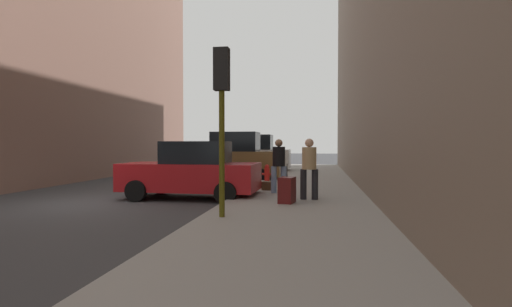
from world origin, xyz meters
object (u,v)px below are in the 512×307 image
at_px(traffic_light, 222,95).
at_px(pedestrian_in_jeans, 279,163).
at_px(pedestrian_in_tan_coat, 309,166).
at_px(fire_hydrant, 267,173).
at_px(parked_bronze_suv, 232,159).
at_px(parked_white_van, 252,155).
at_px(duffel_bag, 267,186).
at_px(parked_red_hatchback, 192,171).
at_px(rolling_suitcase, 287,190).

bearing_deg(traffic_light, pedestrian_in_jeans, 79.56).
bearing_deg(pedestrian_in_tan_coat, fire_hydrant, 109.74).
bearing_deg(parked_bronze_suv, parked_white_van, 90.00).
bearing_deg(fire_hydrant, parked_white_van, 104.21).
xyz_separation_m(parked_white_van, duffel_bag, (2.18, -10.10, -0.74)).
distance_m(parked_red_hatchback, pedestrian_in_tan_coat, 3.72).
bearing_deg(rolling_suitcase, parked_bronze_suv, 112.52).
bearing_deg(parked_bronze_suv, fire_hydrant, -40.82).
height_order(rolling_suitcase, duffel_bag, rolling_suitcase).
bearing_deg(pedestrian_in_jeans, parked_white_van, 103.73).
xyz_separation_m(parked_red_hatchback, parked_white_van, (-0.00, 11.56, 0.18)).
height_order(parked_bronze_suv, duffel_bag, parked_bronze_suv).
bearing_deg(parked_bronze_suv, parked_red_hatchback, -90.00).
distance_m(parked_white_van, fire_hydrant, 7.36).
bearing_deg(parked_bronze_suv, pedestrian_in_jeans, -63.42).
bearing_deg(duffel_bag, rolling_suitcase, -72.68).
height_order(traffic_light, pedestrian_in_tan_coat, traffic_light).
relative_size(parked_bronze_suv, pedestrian_in_jeans, 2.69).
relative_size(pedestrian_in_jeans, duffel_bag, 3.89).
relative_size(fire_hydrant, pedestrian_in_jeans, 0.41).
relative_size(fire_hydrant, rolling_suitcase, 0.68).
height_order(fire_hydrant, traffic_light, traffic_light).
height_order(pedestrian_in_jeans, rolling_suitcase, pedestrian_in_jeans).
height_order(parked_bronze_suv, fire_hydrant, parked_bronze_suv).
distance_m(pedestrian_in_tan_coat, rolling_suitcase, 1.11).
height_order(parked_red_hatchback, traffic_light, traffic_light).
xyz_separation_m(parked_red_hatchback, duffel_bag, (2.18, 1.45, -0.56)).
bearing_deg(parked_red_hatchback, traffic_light, -63.17).
height_order(parked_bronze_suv, traffic_light, traffic_light).
relative_size(parked_white_van, rolling_suitcase, 4.43).
bearing_deg(fire_hydrant, parked_red_hatchback, -112.13).
bearing_deg(pedestrian_in_jeans, parked_bronze_suv, 116.58).
distance_m(pedestrian_in_tan_coat, duffel_bag, 2.73).
relative_size(traffic_light, rolling_suitcase, 3.46).
xyz_separation_m(parked_bronze_suv, pedestrian_in_tan_coat, (3.65, -6.69, 0.07)).
bearing_deg(traffic_light, rolling_suitcase, 61.22).
relative_size(parked_bronze_suv, rolling_suitcase, 4.42).
distance_m(pedestrian_in_jeans, duffel_bag, 1.22).
distance_m(parked_bronze_suv, fire_hydrant, 2.44).
relative_size(parked_red_hatchback, traffic_light, 1.18).
distance_m(traffic_light, duffel_bag, 5.69).
bearing_deg(duffel_bag, pedestrian_in_jeans, -58.22).
height_order(parked_white_van, pedestrian_in_jeans, parked_white_van).
relative_size(fire_hydrant, pedestrian_in_tan_coat, 0.41).
xyz_separation_m(fire_hydrant, pedestrian_in_jeans, (0.85, -3.75, 0.61)).
height_order(parked_white_van, pedestrian_in_tan_coat, parked_white_van).
xyz_separation_m(pedestrian_in_tan_coat, duffel_bag, (-1.47, 2.15, -0.81)).
bearing_deg(pedestrian_in_jeans, fire_hydrant, 102.79).
xyz_separation_m(parked_bronze_suv, parked_white_van, (-0.00, 5.56, 0.00)).
bearing_deg(rolling_suitcase, pedestrian_in_tan_coat, 52.43).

